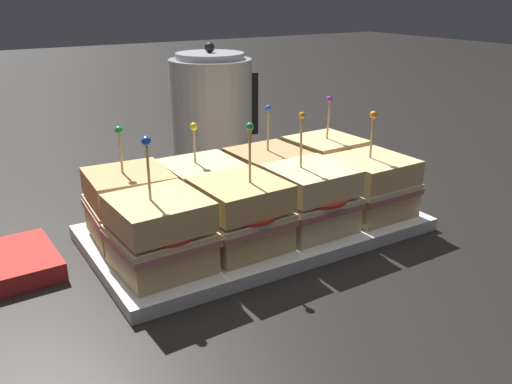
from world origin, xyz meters
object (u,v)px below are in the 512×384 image
sandwich_back_center_left (203,191)px  serving_platter (256,228)px  sandwich_back_far_left (130,204)px  sandwich_back_far_right (325,165)px  napkin_stack (3,265)px  sandwich_front_center_right (310,198)px  sandwich_front_far_right (371,186)px  kettle_steel (212,111)px  sandwich_front_center_left (240,214)px  sandwich_front_far_left (160,234)px  sandwich_back_center_right (268,177)px

sandwich_back_center_left → serving_platter: bearing=-43.5°
sandwich_back_far_left → sandwich_back_far_right: size_ratio=0.96×
sandwich_back_far_left → napkin_stack: sandwich_back_far_left is taller
sandwich_back_center_left → napkin_stack: 0.29m
sandwich_back_far_right → serving_platter: bearing=-162.1°
sandwich_front_center_right → sandwich_front_far_right: 0.11m
sandwich_back_center_left → sandwich_front_center_right: bearing=-44.6°
serving_platter → kettle_steel: 0.37m
sandwich_front_center_left → sandwich_back_far_left: bearing=134.5°
serving_platter → sandwich_front_far_right: 0.19m
serving_platter → sandwich_back_center_left: (-0.06, 0.06, 0.05)m
sandwich_front_center_right → sandwich_back_center_left: bearing=135.4°
sandwich_front_far_left → sandwich_front_far_right: 0.34m
sandwich_front_far_right → sandwich_back_center_right: 0.16m
sandwich_front_far_left → sandwich_back_center_right: bearing=26.5°
sandwich_front_center_left → kettle_steel: kettle_steel is taller
sandwich_back_center_right → sandwich_back_far_right: sandwich_back_far_right is taller
serving_platter → sandwich_back_center_left: sandwich_back_center_left is taller
sandwich_back_far_right → napkin_stack: 0.51m
sandwich_back_center_right → napkin_stack: bearing=178.9°
sandwich_front_far_left → sandwich_front_center_right: 0.23m
kettle_steel → napkin_stack: 0.53m
sandwich_front_center_right → kettle_steel: size_ratio=0.69×
sandwich_front_far_right → kettle_steel: bearing=99.4°
serving_platter → sandwich_front_center_left: sandwich_front_center_left is taller
sandwich_front_far_left → serving_platter: bearing=18.3°
sandwich_back_center_right → sandwich_front_far_right: bearing=-46.0°
serving_platter → sandwich_back_center_right: sandwich_back_center_right is taller
sandwich_front_center_left → sandwich_back_center_right: size_ratio=1.07×
serving_platter → kettle_steel: bearing=73.0°
sandwich_back_center_right → kettle_steel: 0.29m
sandwich_front_center_right → sandwich_back_center_right: sandwich_front_center_right is taller
sandwich_front_far_left → kettle_steel: bearing=55.1°
sandwich_front_center_right → sandwich_back_center_left: sandwich_front_center_right is taller
serving_platter → sandwich_front_far_right: size_ratio=3.03×
sandwich_front_far_right → sandwich_back_center_right: size_ratio=1.00×
sandwich_front_far_right → napkin_stack: bearing=166.4°
sandwich_front_far_right → sandwich_back_center_left: size_ratio=1.08×
sandwich_front_center_right → sandwich_back_center_left: (-0.11, 0.11, -0.00)m
sandwich_front_center_right → sandwich_back_center_left: size_ratio=1.15×
sandwich_front_center_left → napkin_stack: sandwich_front_center_left is taller
serving_platter → sandwich_front_center_left: 0.10m
sandwich_front_center_right → sandwich_back_far_right: size_ratio=1.04×
sandwich_front_center_left → sandwich_back_far_right: bearing=25.8°
sandwich_front_center_right → napkin_stack: size_ratio=1.28×
serving_platter → sandwich_front_far_right: sandwich_front_far_right is taller
sandwich_back_far_right → sandwich_back_far_left: bearing=179.6°
serving_platter → sandwich_back_center_right: (0.06, 0.06, 0.05)m
sandwich_front_far_right → sandwich_back_far_right: bearing=89.6°
sandwich_front_far_left → kettle_steel: (0.28, 0.40, 0.05)m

